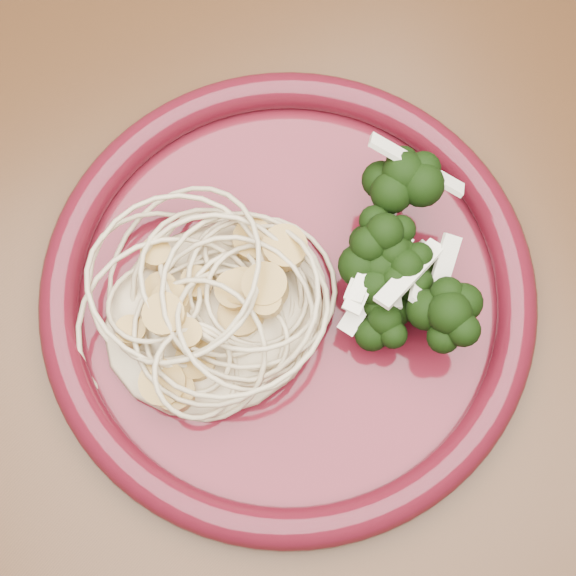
% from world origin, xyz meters
% --- Properties ---
extents(dining_table, '(1.20, 0.80, 0.75)m').
position_xyz_m(dining_table, '(0.00, 0.00, 0.65)').
color(dining_table, '#472814').
rests_on(dining_table, ground).
extents(dinner_plate, '(0.36, 0.36, 0.03)m').
position_xyz_m(dinner_plate, '(0.07, -0.07, 0.76)').
color(dinner_plate, '#520F1A').
rests_on(dinner_plate, dining_table).
extents(spaghetti_pile, '(0.16, 0.14, 0.03)m').
position_xyz_m(spaghetti_pile, '(0.02, -0.06, 0.77)').
color(spaghetti_pile, '#CAB88E').
rests_on(spaghetti_pile, dinner_plate).
extents(scallop_cluster, '(0.15, 0.15, 0.05)m').
position_xyz_m(scallop_cluster, '(0.02, -0.06, 0.81)').
color(scallop_cluster, tan).
rests_on(scallop_cluster, spaghetti_pile).
extents(broccoli_pile, '(0.11, 0.16, 0.05)m').
position_xyz_m(broccoli_pile, '(0.13, -0.07, 0.78)').
color(broccoli_pile, black).
rests_on(broccoli_pile, dinner_plate).
extents(onion_garnish, '(0.08, 0.11, 0.06)m').
position_xyz_m(onion_garnish, '(0.13, -0.07, 0.82)').
color(onion_garnish, '#EEE8CC').
rests_on(onion_garnish, broccoli_pile).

